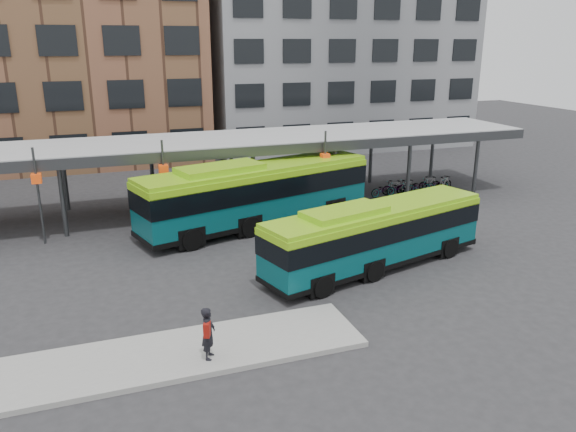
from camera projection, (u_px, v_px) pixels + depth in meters
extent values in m
plane|color=#28282B|center=(281.00, 297.00, 21.94)|extent=(120.00, 120.00, 0.00)
cube|color=gray|center=(145.00, 360.00, 17.45)|extent=(14.00, 3.00, 0.18)
cube|color=#999B9E|center=(207.00, 142.00, 32.43)|extent=(40.00, 6.00, 0.35)
cube|color=#383A3D|center=(219.00, 154.00, 29.78)|extent=(40.00, 0.15, 0.55)
cylinder|color=#383A3D|center=(63.00, 200.00, 28.24)|extent=(0.24, 0.24, 3.80)
cylinder|color=#383A3D|center=(65.00, 179.00, 32.74)|extent=(0.24, 0.24, 3.80)
cylinder|color=#383A3D|center=(163.00, 192.00, 29.85)|extent=(0.24, 0.24, 3.80)
cylinder|color=#383A3D|center=(152.00, 172.00, 34.34)|extent=(0.24, 0.24, 3.80)
cylinder|color=#383A3D|center=(253.00, 184.00, 31.46)|extent=(0.24, 0.24, 3.80)
cylinder|color=#383A3D|center=(231.00, 166.00, 35.95)|extent=(0.24, 0.24, 3.80)
cylinder|color=#383A3D|center=(335.00, 177.00, 33.06)|extent=(0.24, 0.24, 3.80)
cylinder|color=#383A3D|center=(304.00, 161.00, 37.56)|extent=(0.24, 0.24, 3.80)
cylinder|color=#383A3D|center=(409.00, 171.00, 34.67)|extent=(0.24, 0.24, 3.80)
cylinder|color=#383A3D|center=(371.00, 156.00, 39.16)|extent=(0.24, 0.24, 3.80)
cylinder|color=#383A3D|center=(476.00, 165.00, 36.28)|extent=(0.24, 0.24, 3.80)
cylinder|color=#383A3D|center=(432.00, 151.00, 40.77)|extent=(0.24, 0.24, 3.80)
cylinder|color=#383A3D|center=(39.00, 197.00, 27.05)|extent=(0.12, 0.12, 4.80)
cube|color=#D03D0C|center=(36.00, 178.00, 26.78)|extent=(0.45, 0.45, 0.45)
cylinder|color=#383A3D|center=(165.00, 186.00, 28.98)|extent=(0.12, 0.12, 4.80)
cube|color=#D03D0C|center=(163.00, 169.00, 28.71)|extent=(0.45, 0.45, 0.45)
cylinder|color=#383A3D|center=(325.00, 173.00, 31.87)|extent=(0.12, 0.12, 4.80)
cube|color=#D03D0C|center=(325.00, 157.00, 31.61)|extent=(0.45, 0.45, 0.45)
cube|color=brown|center=(29.00, 22.00, 44.21)|extent=(26.00, 14.00, 22.00)
cube|color=slate|center=(330.00, 36.00, 52.86)|extent=(24.00, 14.00, 20.00)
cube|color=#074A50|center=(376.00, 236.00, 24.42)|extent=(11.08, 5.02, 2.26)
cube|color=black|center=(376.00, 226.00, 24.29)|extent=(11.14, 5.08, 0.86)
cube|color=#82C514|center=(377.00, 209.00, 24.06)|extent=(11.06, 4.93, 0.18)
cube|color=#82C514|center=(345.00, 212.00, 23.02)|extent=(3.92, 2.52, 0.32)
cube|color=black|center=(375.00, 258.00, 24.73)|extent=(11.15, 5.08, 0.22)
cylinder|color=black|center=(449.00, 248.00, 25.83)|extent=(0.95, 0.50, 0.91)
cylinder|color=black|center=(413.00, 235.00, 27.56)|extent=(0.95, 0.50, 0.91)
cylinder|color=black|center=(374.00, 271.00, 23.26)|extent=(0.95, 0.50, 0.91)
cylinder|color=black|center=(340.00, 255.00, 25.00)|extent=(0.95, 0.50, 0.91)
cylinder|color=black|center=(322.00, 287.00, 21.78)|extent=(0.95, 0.50, 0.91)
cylinder|color=black|center=(290.00, 269.00, 23.52)|extent=(0.95, 0.50, 0.91)
cube|color=#074A50|center=(257.00, 195.00, 29.90)|extent=(13.26, 6.15, 2.71)
cube|color=black|center=(257.00, 185.00, 29.74)|extent=(13.33, 6.23, 1.03)
cube|color=#82C514|center=(257.00, 168.00, 29.47)|extent=(13.23, 6.05, 0.22)
cube|color=#82C514|center=(220.00, 169.00, 28.20)|extent=(4.71, 3.06, 0.38)
cube|color=black|center=(258.00, 217.00, 30.27)|extent=(13.34, 6.23, 0.26)
cylinder|color=black|center=(335.00, 209.00, 31.64)|extent=(1.13, 0.61, 1.08)
cylinder|color=black|center=(307.00, 198.00, 33.69)|extent=(1.13, 0.61, 1.08)
cylinder|color=black|center=(250.00, 227.00, 28.51)|extent=(1.13, 0.61, 1.08)
cylinder|color=black|center=(224.00, 214.00, 30.57)|extent=(1.13, 0.61, 1.08)
cylinder|color=black|center=(192.00, 239.00, 26.71)|extent=(1.13, 0.61, 1.08)
cylinder|color=black|center=(169.00, 225.00, 28.77)|extent=(1.13, 0.61, 1.08)
imported|color=black|center=(208.00, 333.00, 17.17)|extent=(0.61, 0.73, 1.70)
cube|color=maroon|center=(207.00, 329.00, 16.94)|extent=(0.29, 0.36, 0.45)
imported|color=slate|center=(383.00, 190.00, 35.97)|extent=(1.79, 0.74, 0.92)
imported|color=slate|center=(394.00, 187.00, 36.43)|extent=(1.64, 0.59, 0.96)
imported|color=slate|center=(398.00, 188.00, 36.42)|extent=(1.81, 0.86, 0.91)
imported|color=slate|center=(407.00, 186.00, 36.73)|extent=(1.59, 0.64, 0.93)
imported|color=slate|center=(419.00, 186.00, 36.91)|extent=(1.75, 0.71, 0.90)
imported|color=slate|center=(429.00, 183.00, 37.62)|extent=(1.57, 0.55, 0.93)
imported|color=slate|center=(437.00, 184.00, 37.48)|extent=(1.68, 0.70, 0.86)
imported|color=slate|center=(444.00, 183.00, 37.40)|extent=(1.71, 0.96, 0.99)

